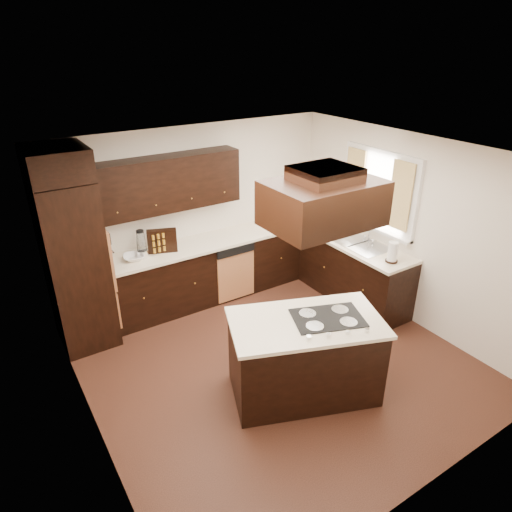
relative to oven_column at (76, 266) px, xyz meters
name	(u,v)px	position (x,y,z in m)	size (l,w,h in m)	color
floor	(276,362)	(1.78, -1.71, -1.07)	(4.20, 4.20, 0.02)	#592F1F
ceiling	(281,155)	(1.78, -1.71, 1.45)	(4.20, 4.20, 0.02)	white
wall_back	(194,213)	(1.78, 0.40, 0.19)	(4.20, 0.02, 2.50)	#F1E2CE
wall_front	(442,380)	(1.78, -3.81, 0.19)	(4.20, 0.02, 2.50)	#F1E2CE
wall_left	(79,331)	(-0.33, -1.71, 0.19)	(0.02, 4.20, 2.50)	#F1E2CE
wall_right	(409,230)	(3.88, -1.71, 0.19)	(0.02, 4.20, 2.50)	#F1E2CE
oven_column	(76,266)	(0.00, 0.00, 0.00)	(0.65, 0.75, 2.12)	black
wall_oven_face	(104,254)	(0.35, 0.00, 0.06)	(0.05, 0.62, 0.78)	#C37B4A
base_cabinets_back	(208,271)	(1.81, 0.09, -0.62)	(2.93, 0.60, 0.88)	black
base_cabinets_right	(340,265)	(3.58, -0.80, -0.62)	(0.60, 2.40, 0.88)	black
countertop_back	(207,243)	(1.81, 0.08, -0.16)	(2.93, 0.63, 0.04)	#F7E8C9
countertop_right	(341,237)	(3.56, -0.80, -0.16)	(0.63, 2.40, 0.04)	#F7E8C9
upper_cabinets	(168,183)	(1.34, 0.23, 0.75)	(2.00, 0.34, 0.72)	black
dishwasher_front	(236,276)	(2.10, -0.20, -0.66)	(0.60, 0.05, 0.72)	#C37B4A
window_frame	(379,191)	(3.85, -1.16, 0.59)	(0.06, 1.32, 1.12)	white
window_pane	(380,190)	(3.87, -1.16, 0.59)	(0.00, 1.20, 1.00)	white
curtain_left	(400,196)	(3.79, -1.57, 0.64)	(0.02, 0.34, 0.90)	#FCF0B7
curtain_right	(354,180)	(3.79, -0.74, 0.64)	(0.02, 0.34, 0.90)	#FCF0B7
sink_rim	(359,243)	(3.58, -1.16, -0.14)	(0.52, 0.84, 0.01)	silver
island	(304,358)	(1.74, -2.27, -0.62)	(1.52, 0.83, 0.88)	black
island_top	(306,322)	(1.74, -2.27, -0.16)	(1.57, 0.88, 0.04)	#F7E8C9
cooktop	(328,318)	(1.95, -2.36, -0.13)	(0.72, 0.48, 0.01)	black
range_hood	(323,203)	(1.88, -2.25, 1.10)	(1.05, 0.72, 0.42)	black
hood_duct	(325,174)	(1.88, -2.25, 1.38)	(0.55, 0.50, 0.13)	black
blender_base	(142,254)	(0.85, 0.08, -0.09)	(0.15, 0.15, 0.10)	silver
blender_pitcher	(141,241)	(0.85, 0.08, 0.09)	(0.13, 0.13, 0.26)	silver
spice_rack	(162,241)	(1.15, 0.09, 0.02)	(0.39, 0.10, 0.32)	black
mixing_bowl	(134,257)	(0.73, 0.07, -0.11)	(0.28, 0.28, 0.07)	white
soap_bottle	(332,227)	(3.52, -0.63, -0.05)	(0.08, 0.08, 0.18)	white
paper_towel	(393,252)	(3.51, -1.80, 0.00)	(0.13, 0.13, 0.28)	white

